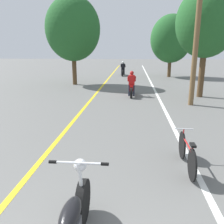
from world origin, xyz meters
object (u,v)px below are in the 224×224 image
object	(u,v)px
roadside_tree_right_far	(171,39)
motorcycle_rider_lead	(132,86)
utility_pole	(197,36)
bicycle_parked	(187,153)
motorcycle_rider_far	(123,70)
roadside_tree_left	(73,29)
roadside_tree_right_near	(207,23)

from	to	relation	value
roadside_tree_right_far	motorcycle_rider_lead	distance (m)	10.70
utility_pole	bicycle_parked	world-z (taller)	utility_pole
motorcycle_rider_far	motorcycle_rider_lead	bearing A→B (deg)	-84.84
motorcycle_rider_lead	motorcycle_rider_far	world-z (taller)	motorcycle_rider_far
roadside_tree_left	roadside_tree_right_far	bearing A→B (deg)	36.00
roadside_tree_right_far	bicycle_parked	size ratio (longest dim) A/B	3.30
utility_pole	bicycle_parked	xyz separation A→B (m)	(-1.56, -6.42, -2.82)
roadside_tree_left	motorcycle_rider_far	bearing A→B (deg)	61.94
roadside_tree_right_near	motorcycle_rider_lead	distance (m)	5.13
roadside_tree_right_far	roadside_tree_left	distance (m)	9.63
roadside_tree_right_near	motorcycle_rider_lead	size ratio (longest dim) A/B	2.89
utility_pole	roadside_tree_right_near	xyz separation A→B (m)	(0.96, 2.08, 0.75)
roadside_tree_right_near	motorcycle_rider_far	size ratio (longest dim) A/B	2.85
utility_pole	roadside_tree_left	bearing A→B (deg)	139.75
roadside_tree_left	motorcycle_rider_far	world-z (taller)	roadside_tree_left
utility_pole	bicycle_parked	distance (m)	7.18
bicycle_parked	roadside_tree_right_far	bearing A→B (deg)	83.16
roadside_tree_right_near	roadside_tree_right_far	xyz separation A→B (m)	(-0.35, 9.64, -0.47)
motorcycle_rider_far	bicycle_parked	size ratio (longest dim) A/B	1.19
utility_pole	motorcycle_rider_far	xyz separation A→B (m)	(-3.81, 12.36, -2.65)
motorcycle_rider_far	bicycle_parked	distance (m)	18.91
motorcycle_rider_lead	motorcycle_rider_far	xyz separation A→B (m)	(-0.93, 10.32, 0.00)
utility_pole	motorcycle_rider_far	bearing A→B (deg)	107.14
roadside_tree_right_far	roadside_tree_right_near	bearing A→B (deg)	-87.95
roadside_tree_right_near	motorcycle_rider_far	bearing A→B (deg)	114.89
utility_pole	roadside_tree_right_far	distance (m)	11.74
roadside_tree_right_far	roadside_tree_left	size ratio (longest dim) A/B	0.91
roadside_tree_left	motorcycle_rider_far	distance (m)	7.91
motorcycle_rider_lead	motorcycle_rider_far	bearing A→B (deg)	95.16
motorcycle_rider_lead	motorcycle_rider_far	size ratio (longest dim) A/B	0.99
roadside_tree_right_near	motorcycle_rider_far	xyz separation A→B (m)	(-4.77, 10.28, -3.41)
roadside_tree_left	bicycle_parked	size ratio (longest dim) A/B	3.64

